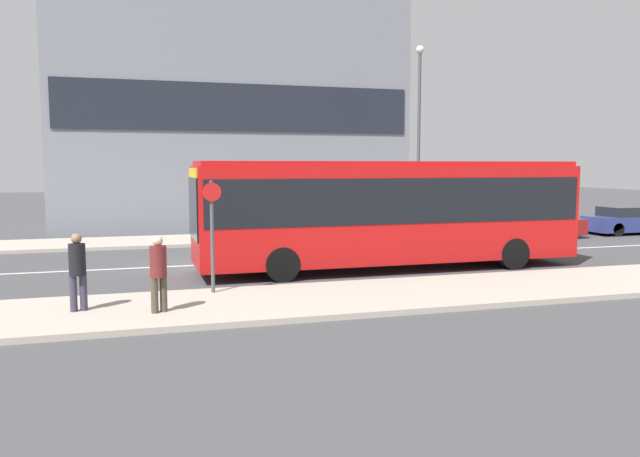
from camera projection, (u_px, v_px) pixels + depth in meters
ground_plane at (206, 265)px, 19.86m from camera, size 120.00×120.00×0.00m
sidewalk_near at (237, 305)px, 13.90m from camera, size 44.00×3.50×0.13m
sidewalk_far at (189, 240)px, 25.81m from camera, size 44.00×3.50×0.13m
lane_centerline at (206, 265)px, 19.86m from camera, size 41.80×0.16×0.01m
apartment_block_left_tower at (229, 19)px, 31.84m from camera, size 17.26×6.82×21.27m
city_bus at (389, 207)px, 18.97m from camera, size 11.74×2.65×3.28m
parked_car_0 at (530, 224)px, 27.04m from camera, size 4.64×1.69×1.35m
parked_car_1 at (627, 221)px, 28.84m from camera, size 3.91×1.68×1.26m
pedestrian_near_stop at (77, 267)px, 12.95m from camera, size 0.34×0.34×1.63m
pedestrian_down_pavement at (158, 269)px, 12.83m from camera, size 0.34×0.34×1.60m
bus_stop_sign at (212, 227)px, 14.79m from camera, size 0.44×0.12×2.68m
street_lamp at (419, 123)px, 27.28m from camera, size 0.36×0.36×8.20m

